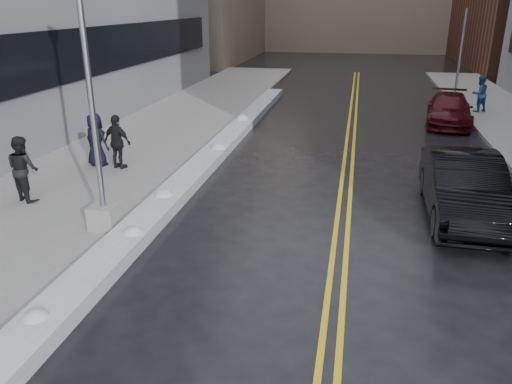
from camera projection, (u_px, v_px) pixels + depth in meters
The scene contains 13 objects.
ground at pixel (210, 289), 10.10m from camera, with size 160.00×160.00×0.00m, color black.
sidewalk_west at pixel (144, 143), 20.31m from camera, with size 5.50×50.00×0.15m, color gray.
lane_line_left at pixel (345, 156), 18.83m from camera, with size 0.12×50.00×0.01m, color gold.
lane_line_right at pixel (353, 157), 18.77m from camera, with size 0.12×50.00×0.01m, color gold.
snow_ridge at pixel (207, 160), 17.83m from camera, with size 0.90×30.00×0.34m, color silver.
lamppost at pixel (95, 135), 11.65m from camera, with size 0.65×0.65×7.62m.
traffic_signal at pixel (463, 40), 29.31m from camera, with size 0.16×0.20×6.00m.
pedestrian_b at pixel (23, 169), 13.96m from camera, with size 0.91×0.71×1.86m, color black.
pedestrian_c at pixel (96, 140), 16.95m from camera, with size 0.88×0.58×1.81m, color black.
pedestrian_d at pixel (118, 142), 16.67m from camera, with size 1.08×0.45×1.84m, color black.
pedestrian_east at pixel (479, 94), 25.55m from camera, with size 0.90×0.70×1.84m, color navy.
car_black at pixel (464, 187), 13.21m from camera, with size 1.80×5.15×1.70m, color black.
car_maroon at pixel (449, 110), 23.59m from camera, with size 1.97×4.84×1.41m, color #37080E.
Camera 1 is at (2.64, -8.39, 5.42)m, focal length 35.00 mm.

